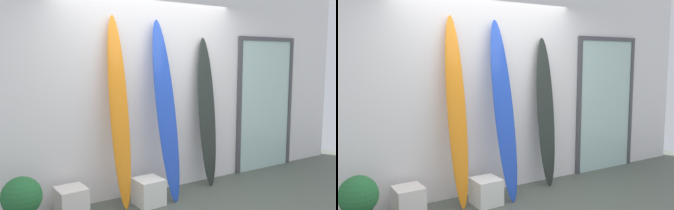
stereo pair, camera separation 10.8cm
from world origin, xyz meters
TOP-DOWN VIEW (x-y plane):
  - wall_back at (0.00, 1.30)m, footprint 7.20×0.20m
  - surfboard_sunset at (-0.55, 0.97)m, footprint 0.24×0.40m
  - surfboard_cobalt at (0.05, 0.91)m, footprint 0.29×0.52m
  - surfboard_charcoal at (0.79, 1.03)m, footprint 0.30×0.29m
  - display_block_left at (-1.17, 0.93)m, footprint 0.33×0.33m
  - display_block_center at (-0.25, 0.82)m, footprint 0.33×0.33m
  - glass_door at (2.07, 1.18)m, footprint 1.18×0.06m
  - potted_plant at (-1.71, 0.73)m, footprint 0.39×0.39m

SIDE VIEW (x-z plane):
  - display_block_center at x=-0.25m, z-range 0.00..0.32m
  - display_block_left at x=-1.17m, z-range 0.00..0.35m
  - potted_plant at x=-1.71m, z-range 0.05..0.66m
  - surfboard_charcoal at x=0.79m, z-range -0.01..2.04m
  - glass_door at x=2.07m, z-range 0.03..2.13m
  - surfboard_cobalt at x=0.05m, z-range 0.00..2.26m
  - surfboard_sunset at x=-0.55m, z-range 0.00..2.28m
  - wall_back at x=0.00m, z-range 0.00..2.80m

